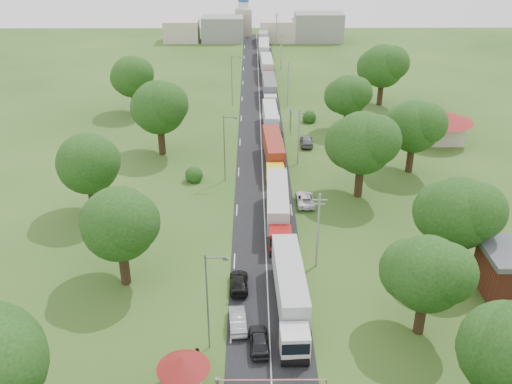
{
  "coord_description": "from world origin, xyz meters",
  "views": [
    {
      "loc": [
        -1.58,
        -59.82,
        35.94
      ],
      "look_at": [
        -1.08,
        5.36,
        3.0
      ],
      "focal_mm": 40.0,
      "sensor_mm": 36.0,
      "label": 1
    }
  ],
  "objects_px": {
    "guard_booth": "(184,370)",
    "car_lane_front": "(259,341)",
    "info_sign": "(291,115)",
    "truck_0": "(290,291)",
    "car_lane_mid": "(238,320)",
    "boom_barrier": "(255,381)"
  },
  "relations": [
    {
      "from": "guard_booth",
      "to": "car_lane_front",
      "type": "bearing_deg",
      "value": 38.89
    },
    {
      "from": "info_sign",
      "to": "truck_0",
      "type": "bearing_deg",
      "value": -93.56
    },
    {
      "from": "guard_booth",
      "to": "car_lane_front",
      "type": "height_order",
      "value": "guard_booth"
    },
    {
      "from": "truck_0",
      "to": "car_lane_mid",
      "type": "bearing_deg",
      "value": -153.9
    },
    {
      "from": "boom_barrier",
      "to": "guard_booth",
      "type": "xyz_separation_m",
      "value": [
        -5.84,
        -0.0,
        1.27
      ]
    },
    {
      "from": "truck_0",
      "to": "car_lane_mid",
      "type": "relative_size",
      "value": 3.53
    },
    {
      "from": "info_sign",
      "to": "car_lane_front",
      "type": "distance_m",
      "value": 55.39
    },
    {
      "from": "guard_booth",
      "to": "car_lane_mid",
      "type": "xyz_separation_m",
      "value": [
        4.2,
        7.86,
        -1.44
      ]
    },
    {
      "from": "boom_barrier",
      "to": "guard_booth",
      "type": "height_order",
      "value": "guard_booth"
    },
    {
      "from": "car_lane_mid",
      "to": "info_sign",
      "type": "bearing_deg",
      "value": -103.89
    },
    {
      "from": "truck_0",
      "to": "car_lane_front",
      "type": "xyz_separation_m",
      "value": [
        -3.11,
        -5.36,
        -1.52
      ]
    },
    {
      "from": "truck_0",
      "to": "car_lane_front",
      "type": "bearing_deg",
      "value": -120.09
    },
    {
      "from": "info_sign",
      "to": "car_lane_front",
      "type": "height_order",
      "value": "info_sign"
    },
    {
      "from": "boom_barrier",
      "to": "truck_0",
      "type": "bearing_deg",
      "value": 71.51
    },
    {
      "from": "guard_booth",
      "to": "car_lane_front",
      "type": "distance_m",
      "value": 8.09
    },
    {
      "from": "info_sign",
      "to": "truck_0",
      "type": "distance_m",
      "value": 49.74
    },
    {
      "from": "info_sign",
      "to": "truck_0",
      "type": "relative_size",
      "value": 0.26
    },
    {
      "from": "car_lane_front",
      "to": "truck_0",
      "type": "bearing_deg",
      "value": -123.72
    },
    {
      "from": "boom_barrier",
      "to": "car_lane_mid",
      "type": "bearing_deg",
      "value": 101.8
    },
    {
      "from": "car_lane_mid",
      "to": "car_lane_front",
      "type": "bearing_deg",
      "value": 120.0
    },
    {
      "from": "info_sign",
      "to": "car_lane_front",
      "type": "relative_size",
      "value": 0.92
    },
    {
      "from": "guard_booth",
      "to": "info_sign",
      "type": "relative_size",
      "value": 1.07
    }
  ]
}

